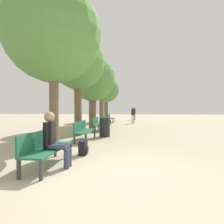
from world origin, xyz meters
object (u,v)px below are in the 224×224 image
(pedestrian_near, at_px, (134,112))
(tree_row_1, at_px, (78,63))
(bench_row_3, at_px, (106,120))
(bench_row_4, at_px, (110,118))
(tree_row_2, at_px, (93,79))
(person_seated, at_px, (54,138))
(tree_row_0, at_px, (54,35))
(trash_bin, at_px, (105,127))
(pedestrian_mid, at_px, (133,114))
(tree_row_3, at_px, (102,79))
(bench_row_0, at_px, (46,146))
(backpack, at_px, (83,148))
(tree_row_4, at_px, (106,90))
(bench_row_1, at_px, (83,129))
(bench_row_2, at_px, (98,123))

(pedestrian_near, bearing_deg, tree_row_1, -103.60)
(bench_row_3, bearing_deg, pedestrian_near, 71.72)
(bench_row_4, xyz_separation_m, tree_row_2, (-0.64, -5.30, 2.97))
(bench_row_3, bearing_deg, bench_row_4, 90.00)
(tree_row_1, distance_m, person_seated, 5.69)
(tree_row_0, distance_m, trash_bin, 4.54)
(tree_row_1, distance_m, pedestrian_mid, 8.76)
(tree_row_1, xyz_separation_m, tree_row_2, (0.00, 3.43, -0.23))
(tree_row_2, distance_m, tree_row_3, 3.88)
(bench_row_0, relative_size, bench_row_4, 1.00)
(backpack, bearing_deg, pedestrian_mid, 81.93)
(tree_row_2, height_order, tree_row_3, tree_row_3)
(bench_row_3, height_order, tree_row_4, tree_row_4)
(tree_row_0, bearing_deg, bench_row_3, 85.49)
(person_seated, distance_m, pedestrian_near, 17.68)
(bench_row_0, height_order, tree_row_4, tree_row_4)
(tree_row_1, distance_m, pedestrian_near, 13.44)
(tree_row_3, relative_size, pedestrian_mid, 3.48)
(bench_row_3, xyz_separation_m, tree_row_4, (-0.64, 4.85, 2.96))
(person_seated, distance_m, pedestrian_mid, 12.70)
(tree_row_4, bearing_deg, pedestrian_mid, -40.11)
(tree_row_0, height_order, tree_row_4, tree_row_0)
(tree_row_3, bearing_deg, tree_row_1, -90.00)
(tree_row_3, bearing_deg, person_seated, -85.78)
(bench_row_0, xyz_separation_m, trash_bin, (0.75, 4.49, -0.01))
(tree_row_3, bearing_deg, tree_row_2, -90.00)
(tree_row_0, bearing_deg, bench_row_1, 66.22)
(tree_row_1, xyz_separation_m, tree_row_3, (0.00, 7.26, 0.41))
(bench_row_1, bearing_deg, bench_row_3, 90.00)
(tree_row_4, distance_m, pedestrian_mid, 4.55)
(bench_row_1, distance_m, pedestrian_near, 14.35)
(bench_row_0, xyz_separation_m, tree_row_4, (-0.64, 14.91, 2.96))
(bench_row_1, relative_size, tree_row_3, 0.32)
(bench_row_2, distance_m, tree_row_1, 3.84)
(tree_row_0, xyz_separation_m, pedestrian_mid, (2.89, 10.59, -3.03))
(tree_row_1, bearing_deg, tree_row_3, 90.00)
(trash_bin, bearing_deg, tree_row_0, -118.27)
(pedestrian_near, bearing_deg, trash_bin, -97.45)
(bench_row_1, distance_m, bench_row_2, 3.35)
(tree_row_2, bearing_deg, backpack, -79.79)
(bench_row_2, xyz_separation_m, bench_row_3, (0.00, 3.35, 0.00))
(tree_row_3, height_order, backpack, tree_row_3)
(bench_row_3, distance_m, tree_row_2, 3.61)
(bench_row_2, distance_m, backpack, 5.68)
(bench_row_3, xyz_separation_m, pedestrian_mid, (2.24, 2.42, 0.41))
(bench_row_3, xyz_separation_m, tree_row_0, (-0.64, -8.17, 3.44))
(tree_row_4, height_order, pedestrian_mid, tree_row_4)
(bench_row_3, bearing_deg, tree_row_3, 108.87)
(bench_row_0, height_order, trash_bin, trash_bin)
(pedestrian_near, distance_m, trash_bin, 13.12)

